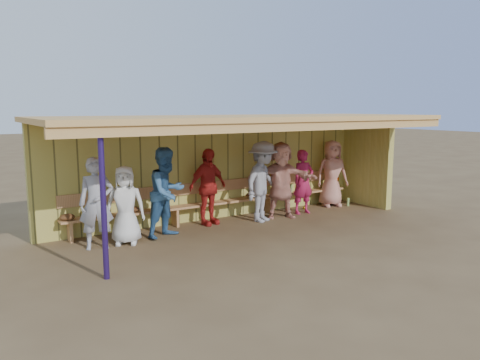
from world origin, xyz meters
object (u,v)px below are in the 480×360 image
player_f (281,180)px  player_h (332,173)px  player_a (96,203)px  player_g (303,182)px  player_b (125,205)px  player_c (167,192)px  player_e (263,182)px  bench (223,197)px  player_d (208,187)px

player_f → player_h: 2.04m
player_a → player_g: bearing=18.8°
player_b → player_f: bearing=26.9°
player_b → player_f: player_f is taller
player_c → player_g: bearing=-18.4°
player_g → player_h: 1.28m
player_f → player_e: bearing=-149.7°
player_b → player_g: 4.70m
player_e → player_f: bearing=-17.6°
player_c → player_h: bearing=-15.7°
player_g → bench: (-2.01, 0.59, -0.29)m
player_b → bench: size_ratio=0.20×
player_d → player_h: (3.83, 0.00, 0.02)m
player_b → player_a: bearing=-153.7°
player_d → player_b: bearing=-178.8°
player_d → player_a: bearing=178.8°
player_a → player_c: 1.47m
player_c → player_e: player_e is taller
player_a → player_e: player_e is taller
player_d → bench: size_ratio=0.23×
player_b → player_f: size_ratio=0.84×
player_c → player_d: (1.20, 0.45, -0.06)m
player_e → player_h: 2.63m
player_b → player_e: size_ratio=0.82×
player_a → player_g: (5.26, 0.22, -0.07)m
player_c → bench: size_ratio=0.25×
player_b → player_e: (3.35, 0.07, 0.17)m
player_a → player_e: size_ratio=0.93×
bench → player_c: bearing=-156.9°
player_f → bench: player_f is taller
player_f → bench: bearing=176.0°
player_e → player_g: bearing=-17.7°
player_c → player_d: size_ratio=1.07×
player_g → player_d: bearing=177.5°
player_a → player_d: size_ratio=1.00×
player_e → player_f: size_ratio=1.02×
player_d → bench: bearing=15.7°
player_a → bench: bearing=30.5°
player_e → player_h: bearing=-14.3°
player_b → player_d: (2.11, 0.50, 0.10)m
player_f → player_h: bearing=34.7°
player_a → player_h: (6.51, 0.51, 0.02)m
player_d → player_f: size_ratio=0.94×
player_f → bench: size_ratio=0.25×
player_d → player_e: (1.24, -0.43, 0.07)m
player_e → player_h: size_ratio=1.05×
player_h → player_g: bearing=-148.0°
player_c → player_h: size_ratio=1.04×
bench → player_h: bearing=-5.4°
player_g → player_h: (1.25, 0.29, 0.09)m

